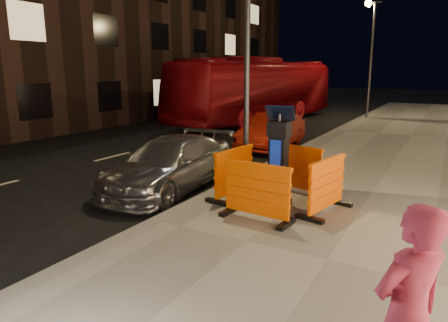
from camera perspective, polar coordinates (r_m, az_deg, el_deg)
The scene contains 14 objects.
ground_plane at distance 7.16m, azimuth -9.69°, elevation -9.47°, with size 120.00×120.00×0.00m, color black.
sidewalk at distance 5.87m, azimuth 14.48°, elevation -14.13°, with size 6.00×60.00×0.15m, color gray.
kerb at distance 7.14m, azimuth -9.71°, elevation -8.91°, with size 0.30×60.00×0.15m, color slate.
parking_kiosk at distance 7.66m, azimuth 7.77°, elevation 0.34°, with size 0.57×0.57×1.81m, color black.
barrier_front at distance 6.91m, azimuth 4.72°, elevation -4.38°, with size 1.30×0.53×1.01m, color #FF5A00.
barrier_back at distance 8.62m, azimuth 10.05°, elevation -1.08°, with size 1.30×0.53×1.01m, color #FF5A00.
barrier_kerbside at distance 8.14m, azimuth 1.46°, elevation -1.70°, with size 1.30×0.53×1.01m, color #FF5A00.
barrier_bldgside at distance 7.47m, azimuth 14.46°, elevation -3.44°, with size 1.30×0.53×1.01m, color #FF5A00.
car_silver at distance 9.40m, azimuth -7.59°, elevation -3.95°, with size 1.66×4.08×1.18m, color #A2A2A6.
car_red at distance 14.27m, azimuth 6.83°, elevation 1.83°, with size 1.29×3.71×1.22m, color maroon.
bus_doubledecker at distance 21.77m, azimuth 4.81°, elevation 5.65°, with size 2.80×11.97×3.34m, color maroon.
man at distance 3.28m, azimuth 24.69°, elevation -19.60°, with size 0.62×0.40×1.69m, color #9E2949.
street_lamp_mid at distance 9.04m, azimuth 3.33°, elevation 15.68°, with size 0.12×0.12×6.00m, color #3F3F44.
street_lamp_far at distance 23.45m, azimuth 20.23°, elevation 13.16°, with size 0.12×0.12×6.00m, color #3F3F44.
Camera 1 is at (4.25, -5.10, 2.69)m, focal length 32.00 mm.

